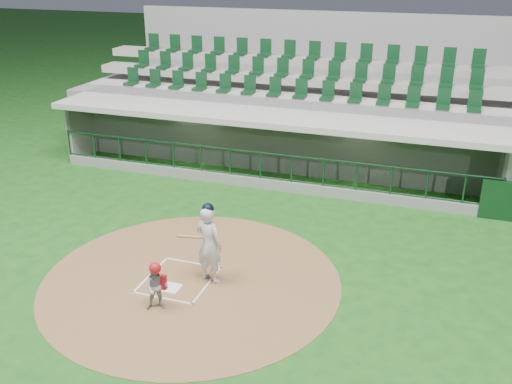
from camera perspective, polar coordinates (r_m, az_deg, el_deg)
ground at (r=14.30m, az=-7.22°, el=-8.14°), size 120.00×120.00×0.00m
dirt_circle at (r=14.03m, az=-6.46°, el=-8.73°), size 7.20×7.20×0.01m
home_plate at (r=13.76m, az=-8.49°, el=-9.45°), size 0.43×0.43×0.02m
batter_box_chalk at (r=14.06m, az=-7.75°, el=-8.66°), size 1.55×1.80×0.01m
dugout_structure at (r=20.52m, az=2.69°, el=4.71°), size 16.40×3.70×3.00m
seating_deck at (r=23.32m, az=4.34°, el=8.05°), size 17.00×6.72×5.15m
batter at (r=13.48m, az=-4.73°, el=-5.11°), size 0.95×0.97×2.02m
catcher at (r=12.80m, az=-9.91°, el=-9.24°), size 0.64×0.58×1.16m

